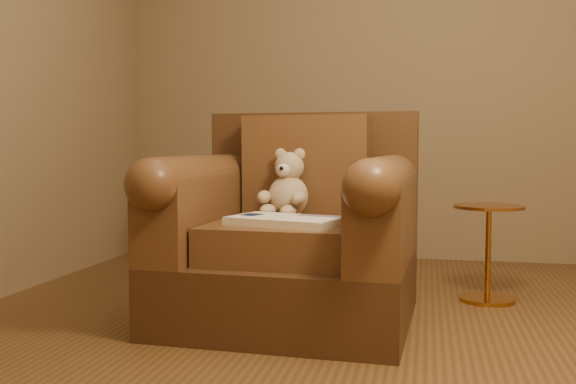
# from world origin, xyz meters

# --- Properties ---
(floor) EXTENTS (4.00, 4.00, 0.00)m
(floor) POSITION_xyz_m (0.00, 0.00, 0.00)
(floor) COLOR brown
(floor) RESTS_ON ground
(armchair) EXTENTS (1.16, 1.11, 1.00)m
(armchair) POSITION_xyz_m (-0.37, 0.21, 0.39)
(armchair) COLOR #442A16
(armchair) RESTS_ON floor
(teddy_bear) EXTENTS (0.25, 0.29, 0.34)m
(teddy_bear) POSITION_xyz_m (-0.42, 0.30, 0.61)
(teddy_bear) COLOR tan
(teddy_bear) RESTS_ON armchair
(guidebook) EXTENTS (0.53, 0.40, 0.04)m
(guidebook) POSITION_xyz_m (-0.35, -0.05, 0.50)
(guidebook) COLOR beige
(guidebook) RESTS_ON armchair
(side_table) EXTENTS (0.37, 0.37, 0.51)m
(side_table) POSITION_xyz_m (0.58, 0.75, 0.28)
(side_table) COLOR #BC7933
(side_table) RESTS_ON floor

